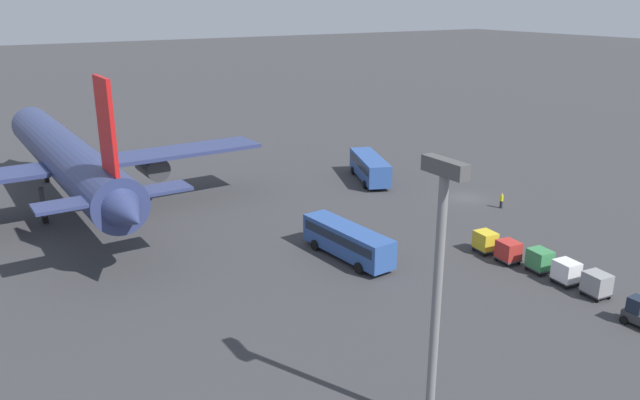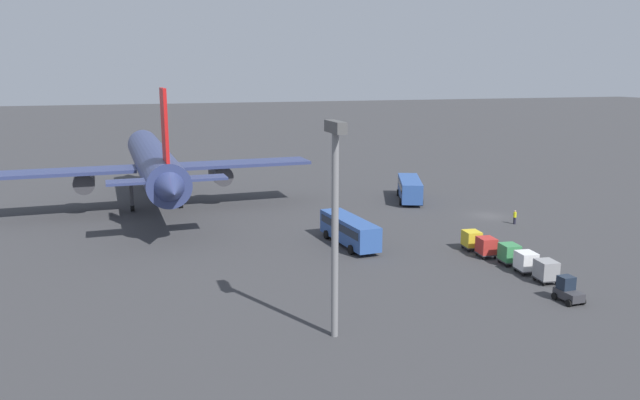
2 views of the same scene
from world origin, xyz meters
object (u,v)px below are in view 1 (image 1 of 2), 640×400
object	(u,v)px
cargo_cart_white	(566,271)
cargo_cart_yellow	(485,241)
cargo_cart_green	(540,259)
cargo_cart_red	(508,251)
baggage_tug	(639,313)
shuttle_bus_far	(347,239)
cargo_cart_grey	(597,283)
airplane	(67,158)
worker_person	(501,201)
shuttle_bus_near	(370,166)

from	to	relation	value
cargo_cart_white	cargo_cart_yellow	xyz separation A→B (m)	(8.44, 0.72, 0.00)
cargo_cart_green	cargo_cart_red	bearing A→B (deg)	16.06
cargo_cart_yellow	baggage_tug	bearing A→B (deg)	178.37
shuttle_bus_far	cargo_cart_red	world-z (taller)	shuttle_bus_far
cargo_cart_grey	cargo_cart_green	world-z (taller)	same
cargo_cart_white	cargo_cart_yellow	distance (m)	8.47
airplane	cargo_cart_green	distance (m)	49.16
shuttle_bus_far	cargo_cart_yellow	xyz separation A→B (m)	(-5.71, -11.74, -0.63)
cargo_cart_green	cargo_cart_grey	bearing A→B (deg)	-179.97
worker_person	cargo_cart_grey	xyz separation A→B (m)	(-19.64, 10.34, 0.32)
baggage_tug	worker_person	size ratio (longest dim) A/B	1.40
shuttle_bus_near	cargo_cart_yellow	size ratio (longest dim) A/B	5.20
airplane	cargo_cart_yellow	size ratio (longest dim) A/B	23.25
shuttle_bus_near	cargo_cart_green	xyz separation A→B (m)	(-30.99, 4.15, -0.73)
airplane	shuttle_bus_near	world-z (taller)	airplane
cargo_cart_green	airplane	bearing A→B (deg)	40.28
shuttle_bus_near	shuttle_bus_far	bearing A→B (deg)	161.10
shuttle_bus_near	cargo_cart_yellow	xyz separation A→B (m)	(-25.37, 4.97, -0.73)
shuttle_bus_far	worker_person	world-z (taller)	shuttle_bus_far
airplane	cargo_cart_grey	xyz separation A→B (m)	(-42.92, -31.61, -5.16)
shuttle_bus_far	cargo_cart_grey	distance (m)	21.12
cargo_cart_white	cargo_cart_red	world-z (taller)	same
worker_person	cargo_cart_white	world-z (taller)	cargo_cart_white
worker_person	cargo_cart_yellow	distance (m)	13.97
shuttle_bus_near	worker_person	bearing A→B (deg)	-138.49
cargo_cart_white	cargo_cart_green	size ratio (longest dim) A/B	1.00
baggage_tug	cargo_cart_green	size ratio (longest dim) A/B	1.13
cargo_cart_green	shuttle_bus_far	bearing A→B (deg)	47.94
baggage_tug	worker_person	distance (m)	26.77
airplane	shuttle_bus_near	bearing A→B (deg)	-101.69
shuttle_bus_near	baggage_tug	size ratio (longest dim) A/B	4.58
baggage_tug	cargo_cart_grey	bearing A→B (deg)	-17.72
airplane	cargo_cart_white	xyz separation A→B (m)	(-40.11, -31.51, -5.16)
shuttle_bus_near	cargo_cart_grey	xyz separation A→B (m)	(-36.62, 4.15, -0.73)
cargo_cart_white	shuttle_bus_far	bearing A→B (deg)	41.38
airplane	cargo_cart_white	size ratio (longest dim) A/B	23.25
shuttle_bus_far	cargo_cart_green	xyz separation A→B (m)	(-11.33, -12.56, -0.63)
cargo_cart_green	cargo_cart_white	bearing A→B (deg)	177.95
cargo_cart_grey	cargo_cart_yellow	size ratio (longest dim) A/B	1.00
shuttle_bus_near	cargo_cart_red	size ratio (longest dim) A/B	5.20
worker_person	cargo_cart_yellow	size ratio (longest dim) A/B	0.81
cargo_cart_white	cargo_cart_red	distance (m)	5.67
worker_person	shuttle_bus_near	bearing A→B (deg)	20.05
airplane	cargo_cart_grey	world-z (taller)	airplane
cargo_cart_green	cargo_cart_yellow	xyz separation A→B (m)	(5.62, 0.82, 0.00)
cargo_cart_white	cargo_cart_green	xyz separation A→B (m)	(2.81, -0.10, 0.00)
cargo_cart_white	cargo_cart_green	distance (m)	2.81
cargo_cart_red	airplane	bearing A→B (deg)	41.77
shuttle_bus_far	cargo_cart_grey	size ratio (longest dim) A/B	4.99
cargo_cart_yellow	airplane	bearing A→B (deg)	44.19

